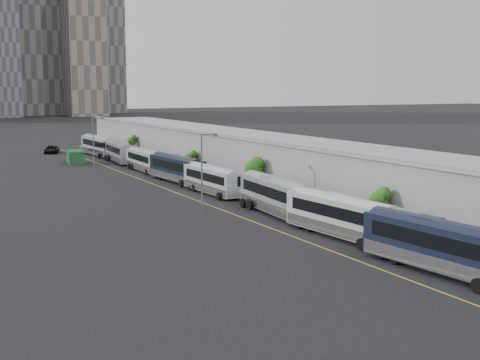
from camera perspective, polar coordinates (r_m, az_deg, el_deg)
sidewalk at (r=83.84m, az=3.84°, el=-1.52°), size 10.00×170.00×0.12m
lane_line at (r=79.01m, az=-2.71°, el=-2.13°), size 0.12×160.00×0.02m
depot at (r=85.45m, az=6.15°, el=0.97°), size 12.45×160.40×7.20m
bus_1 at (r=52.30m, az=16.77°, el=-5.80°), size 4.03×13.99×4.03m
bus_2 at (r=62.47m, az=8.61°, el=-3.37°), size 3.72×13.59×3.92m
bus_3 at (r=73.05m, az=3.10°, el=-1.61°), size 3.90×14.02×4.05m
bus_4 at (r=86.61m, az=-2.35°, el=-0.20°), size 2.89×12.64×3.68m
bus_5 at (r=97.82m, az=-5.40°, el=0.77°), size 3.55×13.63×3.94m
bus_6 at (r=111.18m, az=-8.12°, el=1.52°), size 2.77×12.39×3.61m
bus_7 at (r=124.79m, az=-10.22°, el=2.21°), size 3.62×13.27×3.83m
bus_8 at (r=137.83m, az=-11.96°, el=2.74°), size 3.62×14.01×4.05m
tree_1 at (r=63.58m, az=11.73°, el=-1.67°), size 1.91×1.91×4.37m
tree_2 at (r=83.31m, az=1.20°, el=1.10°), size 2.30×2.30×5.07m
tree_3 at (r=102.26m, az=-4.20°, el=1.88°), size 1.59×1.59×3.88m
tree_4 at (r=129.06m, az=-9.19°, el=3.29°), size 1.51×1.51×4.39m
street_lamp_near at (r=74.58m, az=-3.14°, el=1.17°), size 2.04×0.22×8.71m
street_lamp_far at (r=116.11m, az=-12.32°, el=3.44°), size 2.04×0.22×8.75m
shipping_container at (r=124.90m, az=-13.86°, el=1.91°), size 3.43×5.97×2.35m
suv at (r=145.80m, az=-15.77°, el=2.53°), size 4.32×6.38×1.62m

